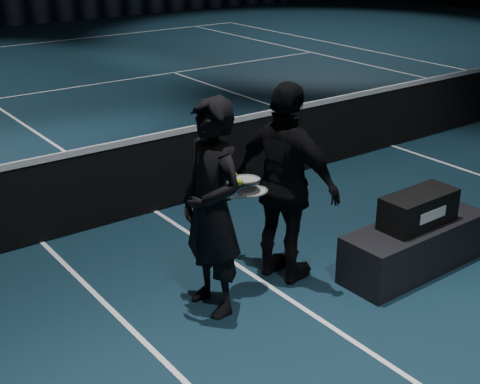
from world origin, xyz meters
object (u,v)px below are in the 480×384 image
object	(u,v)px
player_bench	(414,247)
tennis_balls	(235,180)
player_a	(212,209)
racket_bag	(418,209)
player_b	(286,185)
racket_lower	(253,192)
racket_upper	(246,179)

from	to	relation	value
player_bench	tennis_balls	xyz separation A→B (m)	(-1.71, 0.61, 0.90)
tennis_balls	player_a	bearing A→B (deg)	-175.83
racket_bag	player_a	bearing A→B (deg)	161.95
player_a	player_b	bearing A→B (deg)	91.48
player_bench	racket_lower	bearing A→B (deg)	156.61
racket_lower	tennis_balls	bearing A→B (deg)	178.53
racket_bag	racket_upper	xyz separation A→B (m)	(-1.57, 0.65, 0.46)
player_a	racket_lower	size ratio (longest dim) A/B	2.80
racket_bag	racket_lower	size ratio (longest dim) A/B	1.18
player_b	racket_upper	distance (m)	0.48
player_b	racket_lower	xyz separation A→B (m)	(-0.40, -0.02, 0.04)
player_bench	player_b	size ratio (longest dim) A/B	0.84
racket_bag	racket_upper	size ratio (longest dim) A/B	1.18
player_bench	player_a	bearing A→B (deg)	161.95
player_b	tennis_balls	size ratio (longest dim) A/B	15.85
tennis_balls	racket_bag	bearing A→B (deg)	-19.56
player_bench	player_b	distance (m)	1.47
racket_lower	tennis_balls	world-z (taller)	tennis_balls
racket_lower	racket_upper	bearing A→B (deg)	141.34
player_bench	racket_lower	distance (m)	1.80
racket_lower	tennis_balls	distance (m)	0.25
player_bench	player_b	xyz separation A→B (m)	(-1.12, 0.63, 0.71)
racket_upper	player_a	bearing A→B (deg)	-178.29
racket_bag	racket_lower	xyz separation A→B (m)	(-1.52, 0.61, 0.35)
player_a	tennis_balls	size ratio (longest dim) A/B	15.85
racket_bag	racket_upper	distance (m)	1.76
player_b	tennis_balls	bearing A→B (deg)	77.95
racket_bag	tennis_balls	distance (m)	1.88
racket_bag	player_a	size ratio (longest dim) A/B	0.42
racket_lower	racket_bag	bearing A→B (deg)	-25.08
player_a	racket_bag	bearing A→B (deg)	71.73
racket_lower	racket_upper	size ratio (longest dim) A/B	1.00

